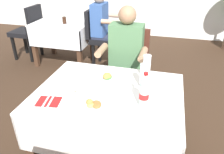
% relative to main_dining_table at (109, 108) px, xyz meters
% --- Properties ---
extents(main_dining_table, '(1.17, 0.91, 0.73)m').
position_rel_main_dining_table_xyz_m(main_dining_table, '(0.00, 0.00, 0.00)').
color(main_dining_table, white).
rests_on(main_dining_table, ground).
extents(chair_far_diner_seat, '(0.44, 0.50, 0.97)m').
position_rel_main_dining_table_xyz_m(chair_far_diner_seat, '(0.00, 0.85, -0.01)').
color(chair_far_diner_seat, '#4C2319').
rests_on(chair_far_diner_seat, ground).
extents(seated_diner_far, '(0.50, 0.46, 1.26)m').
position_rel_main_dining_table_xyz_m(seated_diner_far, '(-0.02, 0.74, 0.15)').
color(seated_diner_far, '#282D42').
rests_on(seated_diner_far, ground).
extents(plate_near_camera, '(0.25, 0.25, 0.06)m').
position_rel_main_dining_table_xyz_m(plate_near_camera, '(-0.03, -0.23, 0.18)').
color(plate_near_camera, white).
rests_on(plate_near_camera, main_dining_table).
extents(plate_far_diner, '(0.25, 0.25, 0.07)m').
position_rel_main_dining_table_xyz_m(plate_far_diner, '(-0.07, 0.16, 0.18)').
color(plate_far_diner, white).
rests_on(plate_far_diner, main_dining_table).
extents(beer_glass_left, '(0.07, 0.07, 0.21)m').
position_rel_main_dining_table_xyz_m(beer_glass_left, '(0.25, 0.14, 0.28)').
color(beer_glass_left, white).
rests_on(beer_glass_left, main_dining_table).
extents(beer_glass_middle, '(0.07, 0.07, 0.21)m').
position_rel_main_dining_table_xyz_m(beer_glass_middle, '(-0.27, -0.10, 0.28)').
color(beer_glass_middle, white).
rests_on(beer_glass_middle, main_dining_table).
extents(beer_glass_right, '(0.07, 0.07, 0.22)m').
position_rel_main_dining_table_xyz_m(beer_glass_right, '(0.26, 0.30, 0.28)').
color(beer_glass_right, white).
rests_on(beer_glass_right, main_dining_table).
extents(cola_bottle_primary, '(0.07, 0.07, 0.28)m').
position_rel_main_dining_table_xyz_m(cola_bottle_primary, '(0.30, -0.13, 0.28)').
color(cola_bottle_primary, silver).
rests_on(cola_bottle_primary, main_dining_table).
extents(napkin_cutlery_set, '(0.19, 0.20, 0.01)m').
position_rel_main_dining_table_xyz_m(napkin_cutlery_set, '(-0.40, -0.26, 0.17)').
color(napkin_cutlery_set, maroon).
rests_on(napkin_cutlery_set, main_dining_table).
extents(background_dining_table, '(0.94, 0.73, 0.73)m').
position_rel_main_dining_table_xyz_m(background_dining_table, '(-1.36, 1.90, -0.02)').
color(background_dining_table, white).
rests_on(background_dining_table, ground).
extents(background_chair_left, '(0.50, 0.44, 0.97)m').
position_rel_main_dining_table_xyz_m(background_chair_left, '(-2.04, 1.90, -0.01)').
color(background_chair_left, black).
rests_on(background_chair_left, ground).
extents(background_chair_right, '(0.50, 0.44, 0.97)m').
position_rel_main_dining_table_xyz_m(background_chair_right, '(-0.68, 1.90, -0.01)').
color(background_chair_right, black).
rests_on(background_chair_right, ground).
extents(background_patron, '(0.46, 0.50, 1.26)m').
position_rel_main_dining_table_xyz_m(background_patron, '(-0.63, 1.90, 0.15)').
color(background_patron, '#282D42').
rests_on(background_patron, ground).
extents(background_table_tumbler, '(0.06, 0.06, 0.11)m').
position_rel_main_dining_table_xyz_m(background_table_tumbler, '(-1.28, 1.83, 0.22)').
color(background_table_tumbler, black).
rests_on(background_table_tumbler, background_dining_table).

